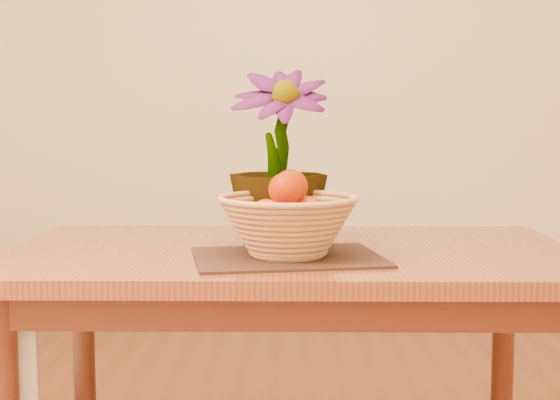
{
  "coord_description": "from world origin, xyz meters",
  "views": [
    {
      "loc": [
        -0.01,
        -1.62,
        1.07
      ],
      "look_at": [
        -0.03,
        0.2,
        0.88
      ],
      "focal_mm": 50.0,
      "sensor_mm": 36.0,
      "label": 1
    }
  ],
  "objects": [
    {
      "name": "orange_pile",
      "position": [
        -0.01,
        0.16,
        0.88
      ],
      "size": [
        0.18,
        0.18,
        0.14
      ],
      "rotation": [
        0.0,
        0.0,
        0.3
      ],
      "color": "#FB4C04",
      "rests_on": "wicker_basket"
    },
    {
      "name": "potted_plant",
      "position": [
        -0.04,
        0.36,
        0.98
      ],
      "size": [
        0.26,
        0.26,
        0.45
      ],
      "primitive_type": "imported",
      "rotation": [
        0.0,
        0.0,
        -0.02
      ],
      "color": "#1C4213",
      "rests_on": "table"
    },
    {
      "name": "wall_back",
      "position": [
        0.0,
        2.25,
        1.35
      ],
      "size": [
        4.0,
        0.02,
        2.7
      ],
      "primitive_type": "cube",
      "color": "#FEF2C1",
      "rests_on": "floor"
    },
    {
      "name": "table",
      "position": [
        0.0,
        0.3,
        0.66
      ],
      "size": [
        1.4,
        0.8,
        0.75
      ],
      "color": "brown",
      "rests_on": "floor"
    },
    {
      "name": "wicker_basket",
      "position": [
        -0.01,
        0.15,
        0.82
      ],
      "size": [
        0.32,
        0.32,
        0.13
      ],
      "color": "tan",
      "rests_on": "placemat"
    },
    {
      "name": "placemat",
      "position": [
        -0.01,
        0.15,
        0.75
      ],
      "size": [
        0.48,
        0.39,
        0.01
      ],
      "primitive_type": "cube",
      "rotation": [
        0.0,
        0.0,
        0.18
      ],
      "color": "#341B13",
      "rests_on": "table"
    }
  ]
}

